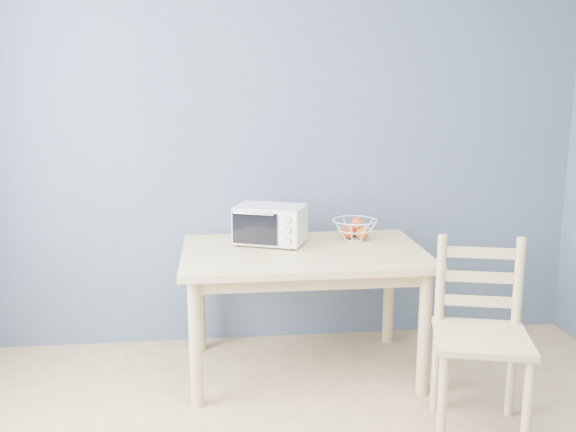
{
  "coord_description": "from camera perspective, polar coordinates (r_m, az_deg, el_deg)",
  "views": [
    {
      "loc": [
        -0.37,
        -1.86,
        1.71
      ],
      "look_at": [
        0.03,
        1.81,
        0.93
      ],
      "focal_mm": 40.0,
      "sensor_mm": 36.0,
      "label": 1
    }
  ],
  "objects": [
    {
      "name": "fruit_basket",
      "position": [
        3.96,
        5.96,
        -1.11
      ],
      "size": [
        0.36,
        0.36,
        0.14
      ],
      "rotation": [
        0.0,
        0.0,
        -0.41
      ],
      "color": "silver",
      "rests_on": "dining_table"
    },
    {
      "name": "room",
      "position": [
        1.94,
        4.83,
        -0.31
      ],
      "size": [
        4.01,
        4.51,
        2.61
      ],
      "color": "tan",
      "rests_on": "ground"
    },
    {
      "name": "toaster_oven",
      "position": [
        3.83,
        -1.81,
        -0.7
      ],
      "size": [
        0.47,
        0.4,
        0.24
      ],
      "rotation": [
        0.0,
        0.0,
        -0.38
      ],
      "color": "silver",
      "rests_on": "dining_table"
    },
    {
      "name": "dining_chair",
      "position": [
        3.34,
        16.72,
        -10.42
      ],
      "size": [
        0.54,
        0.54,
        0.95
      ],
      "rotation": [
        0.0,
        0.0,
        -0.26
      ],
      "color": "#DEBE85",
      "rests_on": "ground"
    },
    {
      "name": "dining_table",
      "position": [
        3.75,
        1.37,
        -4.53
      ],
      "size": [
        1.4,
        0.9,
        0.75
      ],
      "color": "#DEBE85",
      "rests_on": "ground"
    }
  ]
}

